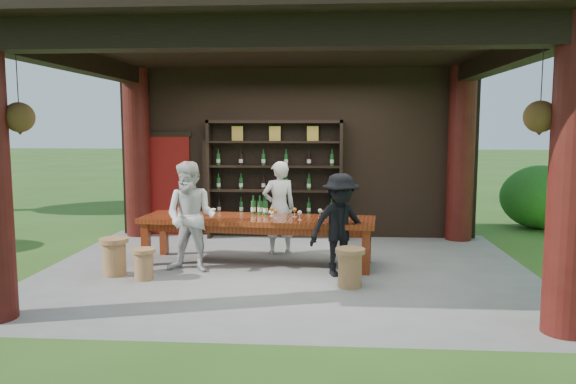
# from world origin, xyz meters

# --- Properties ---
(ground) EXTENTS (90.00, 90.00, 0.00)m
(ground) POSITION_xyz_m (0.00, 0.00, 0.00)
(ground) COLOR #2D5119
(ground) RESTS_ON ground
(pavilion) EXTENTS (7.50, 6.00, 3.60)m
(pavilion) POSITION_xyz_m (-0.01, 0.43, 2.13)
(pavilion) COLOR slate
(pavilion) RESTS_ON ground
(wine_shelf) EXTENTS (2.61, 0.40, 2.30)m
(wine_shelf) POSITION_xyz_m (-0.40, 2.45, 1.15)
(wine_shelf) COLOR black
(wine_shelf) RESTS_ON ground
(tasting_table) EXTENTS (3.75, 1.29, 0.75)m
(tasting_table) POSITION_xyz_m (-0.48, 0.36, 0.64)
(tasting_table) COLOR #63220E
(tasting_table) RESTS_ON ground
(stool_near_left) EXTENTS (0.34, 0.34, 0.45)m
(stool_near_left) POSITION_xyz_m (-1.99, -0.68, 0.24)
(stool_near_left) COLOR #94653B
(stool_near_left) RESTS_ON ground
(stool_near_right) EXTENTS (0.41, 0.41, 0.53)m
(stool_near_right) POSITION_xyz_m (0.93, -0.84, 0.28)
(stool_near_right) COLOR #94653B
(stool_near_right) RESTS_ON ground
(stool_far_left) EXTENTS (0.42, 0.42, 0.55)m
(stool_far_left) POSITION_xyz_m (-2.49, -0.48, 0.29)
(stool_far_left) COLOR #94653B
(stool_far_left) RESTS_ON ground
(host) EXTENTS (0.68, 0.57, 1.59)m
(host) POSITION_xyz_m (-0.20, 1.09, 0.80)
(host) COLOR silver
(host) RESTS_ON ground
(guest_woman) EXTENTS (0.89, 0.74, 1.66)m
(guest_woman) POSITION_xyz_m (-1.41, -0.16, 0.83)
(guest_woman) COLOR beige
(guest_woman) RESTS_ON ground
(guest_man) EXTENTS (1.11, 0.90, 1.50)m
(guest_man) POSITION_xyz_m (0.81, -0.25, 0.75)
(guest_man) COLOR black
(guest_man) RESTS_ON ground
(table_bottles) EXTENTS (0.29, 0.15, 0.31)m
(table_bottles) POSITION_xyz_m (-0.48, 0.64, 0.90)
(table_bottles) COLOR #194C1E
(table_bottles) RESTS_ON tasting_table
(table_glasses) EXTENTS (2.15, 0.58, 0.15)m
(table_glasses) POSITION_xyz_m (-0.08, 0.36, 0.82)
(table_glasses) COLOR silver
(table_glasses) RESTS_ON tasting_table
(napkin_basket) EXTENTS (0.28, 0.20, 0.14)m
(napkin_basket) POSITION_xyz_m (-1.62, 0.42, 0.82)
(napkin_basket) COLOR #BF6672
(napkin_basket) RESTS_ON tasting_table
(shrubs) EXTENTS (14.59, 8.92, 1.36)m
(shrubs) POSITION_xyz_m (1.03, 0.04, 0.57)
(shrubs) COLOR #194C14
(shrubs) RESTS_ON ground
(trees) EXTENTS (21.70, 10.80, 4.80)m
(trees) POSITION_xyz_m (2.87, 1.43, 3.37)
(trees) COLOR #3F2819
(trees) RESTS_ON ground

